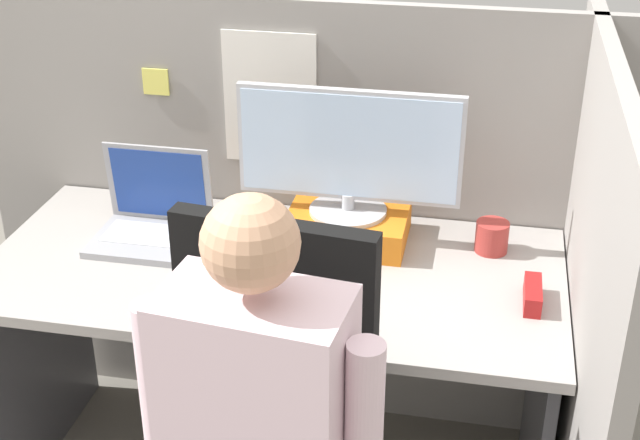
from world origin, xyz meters
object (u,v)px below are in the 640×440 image
Objects in this scene: laptop at (152,222)px; carrot_toy at (291,311)px; monitor at (349,152)px; paper_box at (348,226)px; stapler at (533,295)px; coffee_mug at (492,237)px.

carrot_toy is (0.48, -0.32, -0.03)m from laptop.
paper_box is at bearing -90.00° from monitor.
laptop is 2.18× the size of stapler.
stapler is 0.60m from carrot_toy.
paper_box is 1.08× the size of laptop.
laptop is 0.58m from carrot_toy.
monitor is at bearing 81.10° from carrot_toy.
laptop reaches higher than paper_box.
coffee_mug is (0.47, 0.44, 0.02)m from carrot_toy.
stapler is 1.56× the size of coffee_mug.
carrot_toy is (-0.07, -0.43, -0.25)m from monitor.
laptop is 3.40× the size of coffee_mug.
laptop reaches higher than carrot_toy.
stapler is at bearing -25.61° from monitor.
monitor is (-0.00, 0.00, 0.22)m from paper_box.
paper_box is 0.55m from laptop.
coffee_mug is (0.40, 0.01, 0.00)m from paper_box.
carrot_toy is (-0.58, -0.18, -0.01)m from stapler.
paper_box is at bearing 81.04° from carrot_toy.
monitor is at bearing 90.00° from paper_box.
monitor is 0.61m from stapler.
paper_box is 2.37× the size of carrot_toy.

